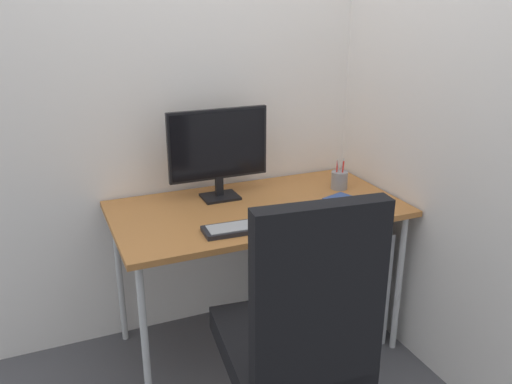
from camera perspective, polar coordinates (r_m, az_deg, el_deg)
ground_plane at (r=2.87m, az=0.14°, el=-15.71°), size 8.00×8.00×0.00m
wall_back at (r=2.70m, az=-3.14°, el=14.09°), size 2.69×0.04×2.80m
wall_side_right at (r=2.55m, az=17.04°, el=12.91°), size 0.04×2.05×2.80m
desk at (r=2.53m, az=0.15°, el=-2.58°), size 1.34×0.71×0.76m
office_chair at (r=1.91m, az=4.52°, el=-14.78°), size 0.59×0.62×1.13m
filing_cabinet at (r=2.87m, az=8.00°, el=-8.72°), size 0.37×0.53×0.62m
monitor at (r=2.55m, az=-4.03°, el=4.69°), size 0.49×0.14×0.44m
keyboard at (r=2.27m, az=0.15°, el=-3.57°), size 0.47×0.14×0.02m
mouse at (r=2.39m, az=7.61°, el=-2.38°), size 0.09×0.11×0.03m
pen_holder at (r=2.75m, az=8.87°, el=1.30°), size 0.08×0.08×0.16m
notebook at (r=2.53m, az=10.09°, el=-1.32°), size 0.20×0.27×0.03m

